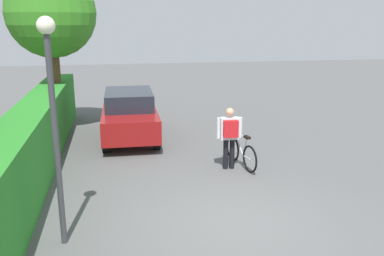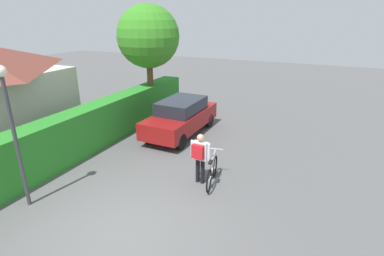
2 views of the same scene
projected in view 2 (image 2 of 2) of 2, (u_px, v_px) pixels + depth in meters
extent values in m
plane|color=#555555|center=(122.00, 234.00, 7.21)|extent=(60.00, 60.00, 0.00)
cube|color=#287F26|center=(1.00, 168.00, 8.52)|extent=(20.27, 0.90, 1.67)
cube|color=maroon|center=(181.00, 120.00, 13.01)|extent=(4.16, 1.76, 0.69)
cube|color=#1E232D|center=(181.00, 106.00, 12.88)|extent=(2.27, 1.52, 0.53)
cylinder|color=black|center=(181.00, 116.00, 14.62)|extent=(0.63, 0.19, 0.63)
cylinder|color=black|center=(209.00, 120.00, 14.01)|extent=(0.63, 0.19, 0.63)
cylinder|color=black|center=(148.00, 135.00, 12.25)|extent=(0.63, 0.19, 0.63)
cylinder|color=black|center=(181.00, 142.00, 11.64)|extent=(0.63, 0.19, 0.63)
torus|color=black|center=(215.00, 166.00, 9.68)|extent=(0.70, 0.18, 0.70)
torus|color=black|center=(209.00, 181.00, 8.81)|extent=(0.70, 0.18, 0.70)
cylinder|color=silver|center=(213.00, 162.00, 9.31)|extent=(0.61, 0.15, 0.62)
cylinder|color=silver|center=(211.00, 169.00, 8.98)|extent=(0.22, 0.07, 0.52)
cylinder|color=silver|center=(213.00, 157.00, 9.13)|extent=(0.72, 0.17, 0.10)
cylinder|color=silver|center=(210.00, 178.00, 8.98)|extent=(0.37, 0.10, 0.05)
cylinder|color=silver|center=(215.00, 158.00, 9.58)|extent=(0.04, 0.04, 0.57)
cube|color=black|center=(211.00, 162.00, 8.79)|extent=(0.23, 0.14, 0.06)
cylinder|color=silver|center=(215.00, 149.00, 9.47)|extent=(0.12, 0.50, 0.03)
cylinder|color=black|center=(198.00, 170.00, 9.33)|extent=(0.13, 0.13, 0.79)
cylinder|color=black|center=(203.00, 171.00, 9.25)|extent=(0.13, 0.13, 0.79)
cube|color=silver|center=(200.00, 151.00, 9.05)|extent=(0.23, 0.47, 0.56)
sphere|color=tan|center=(200.00, 138.00, 8.91)|extent=(0.21, 0.21, 0.21)
cylinder|color=silver|center=(192.00, 148.00, 9.17)|extent=(0.09, 0.09, 0.53)
cylinder|color=silver|center=(209.00, 152.00, 8.92)|extent=(0.09, 0.09, 0.53)
cube|color=red|center=(198.00, 152.00, 8.91)|extent=(0.18, 0.38, 0.43)
cylinder|color=#38383D|center=(17.00, 145.00, 7.71)|extent=(0.10, 0.10, 3.53)
sphere|color=#F2EDCC|center=(0.00, 71.00, 7.05)|extent=(0.28, 0.28, 0.28)
cylinder|color=brown|center=(151.00, 88.00, 14.83)|extent=(0.30, 0.30, 3.08)
sphere|color=#378522|center=(148.00, 36.00, 13.99)|extent=(2.90, 2.90, 2.90)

